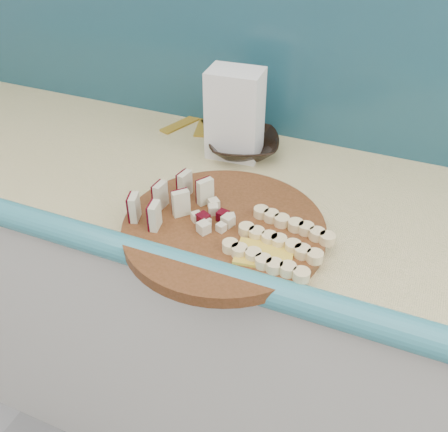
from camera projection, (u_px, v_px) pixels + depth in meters
The scene contains 10 objects.
kitchen_counter at pixel (185, 301), 1.49m from camera, with size 2.20×0.63×0.91m.
backsplash at pixel (222, 33), 1.28m from camera, with size 2.20×0.02×0.50m, color teal.
cutting_board at pixel (224, 229), 1.01m from camera, with size 0.41×0.41×0.03m, color #43250E.
apple_wedges at pixel (170, 199), 1.03m from camera, with size 0.13×0.16×0.06m.
apple_chunks at pixel (213, 216), 1.01m from camera, with size 0.06×0.07×0.02m.
banana_slices at pixel (280, 242), 0.95m from camera, with size 0.20×0.18×0.02m.
brown_bowl at pixel (243, 145), 1.27m from camera, with size 0.18×0.18×0.04m, color black.
flour_bag at pixel (235, 114), 1.22m from camera, with size 0.13×0.09×0.22m, color silver.
sponge at pixel (264, 260), 0.93m from camera, with size 0.11×0.07×0.03m, color gold.
banana_peel at pixel (201, 126), 1.40m from camera, with size 0.21×0.17×0.01m.
Camera 1 is at (0.61, 0.59, 1.55)m, focal length 40.00 mm.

